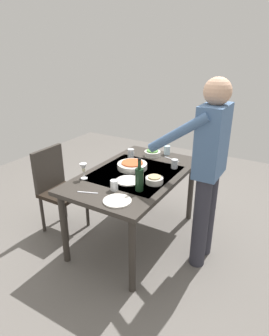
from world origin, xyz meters
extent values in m
plane|color=#66605B|center=(0.00, 0.00, 0.00)|extent=(6.00, 6.00, 0.00)
cube|color=#332D28|center=(0.00, 0.00, 0.73)|extent=(1.44, 0.87, 0.04)
cube|color=#C6AD89|center=(0.00, 0.00, 0.75)|extent=(0.79, 0.74, 0.00)
cylinder|color=#332D28|center=(-0.65, -0.36, 0.36)|extent=(0.06, 0.06, 0.71)
cylinder|color=#332D28|center=(0.65, -0.36, 0.36)|extent=(0.06, 0.06, 0.71)
cylinder|color=#332D28|center=(-0.65, 0.36, 0.36)|extent=(0.06, 0.06, 0.71)
cylinder|color=#332D28|center=(0.65, 0.36, 0.36)|extent=(0.06, 0.06, 0.71)
cube|color=black|center=(0.26, -0.73, 0.45)|extent=(0.40, 0.40, 0.04)
cube|color=#332D28|center=(0.26, -0.91, 0.70)|extent=(0.40, 0.04, 0.45)
cylinder|color=#332D28|center=(0.09, -0.90, 0.23)|extent=(0.04, 0.04, 0.43)
cylinder|color=#332D28|center=(0.43, -0.90, 0.23)|extent=(0.04, 0.04, 0.43)
cylinder|color=#332D28|center=(0.09, -0.56, 0.23)|extent=(0.04, 0.04, 0.43)
cylinder|color=#332D28|center=(0.43, -0.56, 0.23)|extent=(0.04, 0.04, 0.43)
cylinder|color=#2D2D38|center=(0.05, 0.71, 0.44)|extent=(0.14, 0.14, 0.88)
cylinder|color=#2D2D38|center=(-0.15, 0.71, 0.44)|extent=(0.14, 0.14, 0.88)
cube|color=#47668E|center=(-0.05, 0.71, 1.18)|extent=(0.36, 0.20, 0.60)
sphere|color=tan|center=(-0.05, 0.71, 1.58)|extent=(0.22, 0.22, 0.22)
cylinder|color=#47668E|center=(0.12, 0.48, 1.25)|extent=(0.08, 0.52, 0.40)
cylinder|color=#47668E|center=(-0.22, 0.48, 1.25)|extent=(0.08, 0.52, 0.40)
cylinder|color=black|center=(0.30, 0.23, 0.85)|extent=(0.07, 0.07, 0.20)
cylinder|color=black|center=(0.30, 0.23, 0.99)|extent=(0.03, 0.03, 0.08)
cylinder|color=black|center=(0.30, 0.23, 1.04)|extent=(0.03, 0.03, 0.02)
cylinder|color=white|center=(0.36, -0.34, 0.76)|extent=(0.06, 0.06, 0.01)
cylinder|color=white|center=(0.36, -0.34, 0.79)|extent=(0.01, 0.01, 0.07)
cone|color=white|center=(0.36, -0.34, 0.87)|extent=(0.07, 0.07, 0.07)
cylinder|color=beige|center=(0.36, -0.34, 0.84)|extent=(0.03, 0.03, 0.03)
cylinder|color=silver|center=(-0.31, 0.29, 0.80)|extent=(0.07, 0.07, 0.09)
cylinder|color=silver|center=(-0.34, -0.25, 0.80)|extent=(0.07, 0.07, 0.10)
cylinder|color=silver|center=(-0.64, 0.05, 0.80)|extent=(0.07, 0.07, 0.10)
cylinder|color=silver|center=(0.41, 0.04, 0.80)|extent=(0.07, 0.07, 0.09)
cylinder|color=silver|center=(-0.08, -0.08, 0.78)|extent=(0.30, 0.30, 0.05)
cylinder|color=#C6562D|center=(-0.08, -0.08, 0.80)|extent=(0.22, 0.22, 0.03)
cylinder|color=silver|center=(-0.51, -0.07, 0.78)|extent=(0.18, 0.18, 0.05)
cylinder|color=#4C843D|center=(-0.51, -0.07, 0.80)|extent=(0.13, 0.13, 0.03)
cylinder|color=silver|center=(0.11, 0.27, 0.78)|extent=(0.16, 0.16, 0.05)
cylinder|color=tan|center=(0.11, 0.27, 0.80)|extent=(0.12, 0.12, 0.03)
cylinder|color=silver|center=(0.20, 0.05, 0.76)|extent=(0.23, 0.23, 0.01)
cylinder|color=silver|center=(0.56, 0.17, 0.76)|extent=(0.23, 0.23, 0.01)
cube|color=silver|center=(-0.52, 0.16, 0.76)|extent=(0.07, 0.20, 0.00)
cube|color=silver|center=(0.57, -0.13, 0.76)|extent=(0.08, 0.17, 0.00)
camera|label=1|loc=(2.25, 1.34, 1.91)|focal=31.27mm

